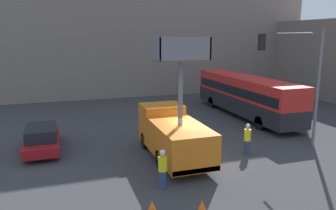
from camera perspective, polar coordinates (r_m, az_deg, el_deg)
name	(u,v)px	position (r m, az deg, el deg)	size (l,w,h in m)	color
ground_plane	(194,160)	(17.89, 4.59, -9.48)	(120.00, 120.00, 0.00)	#38383A
building_backdrop_far	(115,12)	(39.84, -9.23, 15.73)	(44.00, 10.00, 18.44)	gray
utility_truck	(173,132)	(17.59, 0.91, -4.71)	(2.56, 6.23, 6.48)	orange
city_bus	(245,93)	(27.48, 13.32, 1.97)	(2.51, 12.44, 3.26)	#232328
traffic_light_pole	(300,69)	(20.35, 22.01, 5.85)	(3.90, 3.65, 6.93)	slate
road_worker_near_truck	(163,169)	(14.42, -0.95, -11.12)	(0.38, 0.38, 1.77)	navy
road_worker_directing	(247,139)	(18.83, 13.64, -5.82)	(0.38, 0.38, 1.78)	navy
traffic_cone_near_truck	(202,210)	(12.51, 5.92, -17.72)	(0.65, 0.65, 0.75)	black
traffic_cone_mid_road	(152,209)	(12.58, -2.82, -17.67)	(0.59, 0.59, 0.68)	black
parked_car_curbside	(42,138)	(20.30, -21.09, -5.42)	(1.88, 4.72, 1.47)	maroon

